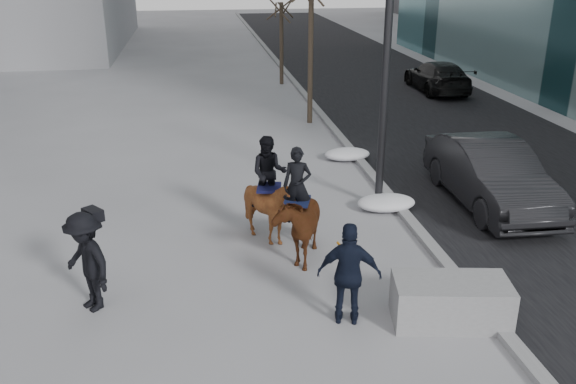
{
  "coord_description": "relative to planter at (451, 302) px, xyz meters",
  "views": [
    {
      "loc": [
        -1.61,
        -9.25,
        5.64
      ],
      "look_at": [
        0.0,
        1.2,
        1.5
      ],
      "focal_mm": 38.0,
      "sensor_mm": 36.0,
      "label": 1
    }
  ],
  "objects": [
    {
      "name": "ground",
      "position": [
        -2.31,
        1.19,
        -0.37
      ],
      "size": [
        120.0,
        120.0,
        0.0
      ],
      "primitive_type": "plane",
      "color": "gray",
      "rests_on": "ground"
    },
    {
      "name": "road",
      "position": [
        4.69,
        11.19,
        -0.37
      ],
      "size": [
        8.0,
        90.0,
        0.01
      ],
      "primitive_type": "cube",
      "color": "black",
      "rests_on": "ground"
    },
    {
      "name": "curb",
      "position": [
        0.69,
        11.19,
        -0.31
      ],
      "size": [
        0.25,
        90.0,
        0.12
      ],
      "primitive_type": "cube",
      "color": "gray",
      "rests_on": "ground"
    },
    {
      "name": "planter",
      "position": [
        0.0,
        0.0,
        0.0
      ],
      "size": [
        1.99,
        1.24,
        0.74
      ],
      "primitive_type": "cube",
      "rotation": [
        0.0,
        0.0,
        -0.17
      ],
      "color": "gray",
      "rests_on": "ground"
    },
    {
      "name": "car_near",
      "position": [
        2.9,
        4.65,
        0.4
      ],
      "size": [
        1.72,
        4.73,
        1.55
      ],
      "primitive_type": "imported",
      "rotation": [
        0.0,
        0.0,
        -0.02
      ],
      "color": "black",
      "rests_on": "ground"
    },
    {
      "name": "car_far",
      "position": [
        6.59,
        17.24,
        0.29
      ],
      "size": [
        1.96,
        4.59,
        1.32
      ],
      "primitive_type": "imported",
      "rotation": [
        0.0,
        0.0,
        3.12
      ],
      "color": "black",
      "rests_on": "ground"
    },
    {
      "name": "tree_near",
      "position": [
        0.09,
        12.85,
        2.42
      ],
      "size": [
        1.2,
        1.2,
        5.57
      ],
      "primitive_type": null,
      "color": "#362820",
      "rests_on": "ground"
    },
    {
      "name": "tree_far",
      "position": [
        0.09,
        19.92,
        1.66
      ],
      "size": [
        1.2,
        1.2,
        4.05
      ],
      "primitive_type": null,
      "color": "#382B21",
      "rests_on": "ground"
    },
    {
      "name": "mounted_left",
      "position": [
        -2.07,
        2.66,
        0.46
      ],
      "size": [
        1.27,
        1.88,
        2.23
      ],
      "color": "#45270D",
      "rests_on": "ground"
    },
    {
      "name": "mounted_right",
      "position": [
        -2.52,
        3.45,
        0.53
      ],
      "size": [
        1.42,
        1.54,
        2.25
      ],
      "color": "#522210",
      "rests_on": "ground"
    },
    {
      "name": "feeder",
      "position": [
        -1.65,
        0.25,
        0.51
      ],
      "size": [
        1.11,
        0.99,
        1.75
      ],
      "color": "black",
      "rests_on": "ground"
    },
    {
      "name": "camera_crew",
      "position": [
        -5.85,
        1.32,
        0.52
      ],
      "size": [
        1.22,
        1.29,
        1.75
      ],
      "color": "black",
      "rests_on": "ground"
    },
    {
      "name": "snow_piles",
      "position": [
        0.39,
        6.5,
        -0.2
      ],
      "size": [
        1.39,
        4.66,
        0.35
      ],
      "color": "silver",
      "rests_on": "ground"
    }
  ]
}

